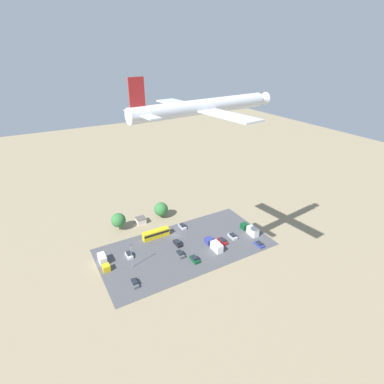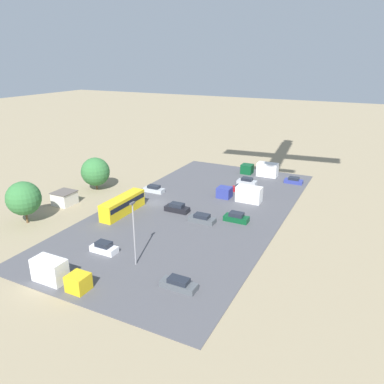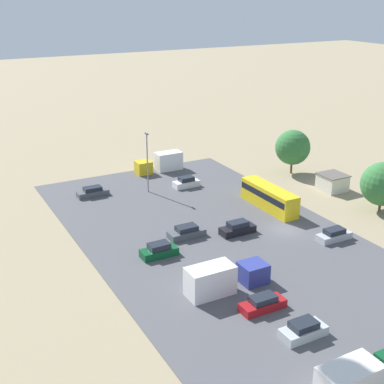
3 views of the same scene
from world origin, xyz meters
name	(u,v)px [view 3 (image 3 of 3)]	position (x,y,z in m)	size (l,w,h in m)	color
ground_plane	(285,230)	(0.00, 0.00, 0.00)	(400.00, 400.00, 0.00)	gray
parking_lot_surface	(226,245)	(0.00, 8.80, 0.04)	(62.91, 31.81, 0.08)	#4C4C51
shed_building	(332,182)	(8.35, -15.41, 1.29)	(3.95, 3.83, 2.57)	silver
bus	(269,197)	(7.03, -2.51, 1.77)	(10.60, 2.51, 3.14)	gold
parked_car_0	(187,232)	(4.18, 12.08, 0.69)	(1.94, 4.66, 1.47)	#4C5156
parked_car_1	(263,304)	(-13.58, 13.12, 0.69)	(1.78, 4.61, 1.45)	maroon
parked_car_2	(93,192)	(23.29, 17.86, 0.67)	(1.78, 4.66, 1.41)	#4C5156
parked_car_3	(186,183)	(20.14, 3.73, 0.76)	(1.82, 4.04, 1.63)	silver
parked_car_4	(159,251)	(1.14, 17.27, 0.75)	(1.89, 4.30, 1.61)	#0C4723
parked_car_5	(334,235)	(-5.19, -3.52, 0.70)	(1.77, 4.48, 1.48)	#ADB2B7
parked_car_7	(238,228)	(1.97, 5.96, 0.76)	(1.82, 4.58, 1.64)	black
parked_car_8	(303,330)	(-18.83, 12.46, 0.72)	(1.95, 4.28, 1.53)	#ADB2B7
parked_truck_0	(363,380)	(-26.80, 13.40, 1.56)	(2.55, 8.79, 3.23)	#0C4723
parked_truck_1	(223,278)	(-8.82, 14.75, 1.49)	(2.53, 9.01, 3.08)	navy
parked_truck_2	(162,163)	(29.11, 3.74, 1.48)	(2.35, 8.09, 3.05)	gold
tree_near_shed	(293,147)	(17.78, -14.93, 4.51)	(5.80, 5.80, 7.42)	brown
tree_apron_mid	(383,184)	(-1.16, -15.51, 4.02)	(6.05, 6.05, 7.05)	brown
light_pole_lot_centre	(147,160)	(20.95, 9.85, 5.10)	(0.90, 0.28, 9.18)	gray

